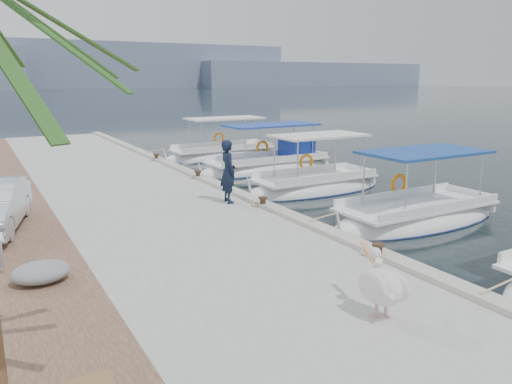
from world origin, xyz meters
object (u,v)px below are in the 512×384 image
(fishing_caique_d, at_px, (270,167))
(fisherman, at_px, (228,171))
(fishing_caique_e, at_px, (222,156))
(fishing_caique_c, at_px, (314,188))
(pelican, at_px, (382,285))
(fishing_caique_b, at_px, (416,219))

(fishing_caique_d, xyz_separation_m, fisherman, (-5.32, -6.25, 1.30))
(fishing_caique_e, bearing_deg, fishing_caique_c, -92.62)
(fishing_caique_d, height_order, fishing_caique_e, same)
(fishing_caique_d, relative_size, pelican, 5.28)
(fishing_caique_b, bearing_deg, fishing_caique_e, 88.91)
(fishing_caique_b, xyz_separation_m, fishing_caique_c, (-0.15, 5.08, 0.00))
(fishing_caique_e, xyz_separation_m, fisherman, (-5.00, -10.78, 1.37))
(fishing_caique_b, distance_m, fishing_caique_e, 14.20)
(fishing_caique_e, distance_m, pelican, 20.01)
(fishing_caique_d, relative_size, fishing_caique_e, 1.06)
(fishing_caique_b, xyz_separation_m, fishing_caique_d, (0.59, 9.66, 0.06))
(fishing_caique_b, bearing_deg, fishing_caique_c, 91.65)
(fishing_caique_c, distance_m, fisherman, 5.06)
(pelican, xyz_separation_m, fisherman, (1.28, 8.19, 0.44))
(pelican, bearing_deg, fisherman, 81.10)
(fishing_caique_b, relative_size, fisherman, 3.19)
(fishing_caique_d, xyz_separation_m, fishing_caique_e, (-0.32, 4.53, -0.06))
(fishing_caique_e, bearing_deg, pelican, -108.33)
(fishing_caique_e, relative_size, fisherman, 3.47)
(fisherman, bearing_deg, fishing_caique_d, -34.68)
(pelican, bearing_deg, fishing_caique_e, 71.67)
(pelican, bearing_deg, fishing_caique_b, 38.46)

